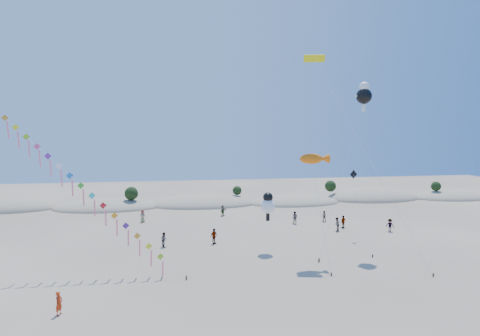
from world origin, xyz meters
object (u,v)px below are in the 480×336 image
object	(u,v)px
kite_train	(33,144)
flyer_foreground	(59,303)
parafoil_kite	(316,63)
fish_kite	(314,159)

from	to	relation	value
kite_train	flyer_foreground	bearing A→B (deg)	-66.28
parafoil_kite	flyer_foreground	world-z (taller)	parafoil_kite
kite_train	parafoil_kite	world-z (taller)	kite_train
parafoil_kite	flyer_foreground	distance (m)	31.85
flyer_foreground	kite_train	bearing A→B (deg)	44.57
fish_kite	parafoil_kite	world-z (taller)	parafoil_kite
kite_train	fish_kite	size ratio (longest dim) A/B	2.41
flyer_foreground	fish_kite	bearing A→B (deg)	-46.76
fish_kite	flyer_foreground	world-z (taller)	fish_kite
parafoil_kite	fish_kite	bearing A→B (deg)	-110.78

